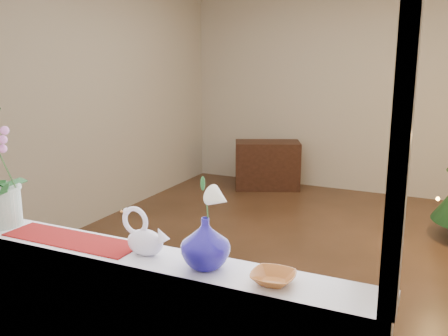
% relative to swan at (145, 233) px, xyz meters
% --- Properties ---
extents(ground, '(5.00, 5.00, 0.00)m').
position_rel_swan_xyz_m(ground, '(-0.04, 2.36, -1.02)').
color(ground, '#312114').
rests_on(ground, ground).
extents(wall_back, '(4.50, 0.10, 2.70)m').
position_rel_swan_xyz_m(wall_back, '(-0.04, 4.86, 0.33)').
color(wall_back, '#BEB6A6').
rests_on(wall_back, ground).
extents(wall_front, '(4.50, 0.10, 2.70)m').
position_rel_swan_xyz_m(wall_front, '(-0.04, -0.14, 0.33)').
color(wall_front, '#BEB6A6').
rests_on(wall_front, ground).
extents(wall_left, '(0.10, 5.00, 2.70)m').
position_rel_swan_xyz_m(wall_left, '(-2.29, 2.36, 0.33)').
color(wall_left, '#BEB6A6').
rests_on(wall_left, ground).
extents(windowsill, '(2.20, 0.26, 0.04)m').
position_rel_swan_xyz_m(windowsill, '(-0.04, -0.01, -0.12)').
color(windowsill, white).
rests_on(windowsill, window_apron).
extents(window_frame, '(2.22, 0.06, 1.60)m').
position_rel_swan_xyz_m(window_frame, '(-0.04, -0.11, 0.68)').
color(window_frame, white).
rests_on(window_frame, windowsill).
extents(runner, '(0.70, 0.20, 0.01)m').
position_rel_swan_xyz_m(runner, '(-0.42, -0.01, -0.10)').
color(runner, maroon).
rests_on(runner, windowsill).
extents(swan, '(0.25, 0.15, 0.20)m').
position_rel_swan_xyz_m(swan, '(0.00, 0.00, 0.00)').
color(swan, silver).
rests_on(swan, windowsill).
extents(blue_vase, '(0.30, 0.30, 0.25)m').
position_rel_swan_xyz_m(blue_vase, '(0.30, -0.01, 0.02)').
color(blue_vase, '#120B66').
rests_on(blue_vase, windowsill).
extents(lily, '(0.14, 0.08, 0.19)m').
position_rel_swan_xyz_m(lily, '(0.30, -0.01, 0.24)').
color(lily, white).
rests_on(lily, blue_vase).
extents(paperweight, '(0.09, 0.09, 0.08)m').
position_rel_swan_xyz_m(paperweight, '(0.30, -0.03, -0.06)').
color(paperweight, silver).
rests_on(paperweight, windowsill).
extents(amber_dish, '(0.15, 0.15, 0.04)m').
position_rel_swan_xyz_m(amber_dish, '(0.61, -0.03, -0.08)').
color(amber_dish, '#A95E25').
rests_on(amber_dish, windowsill).
extents(side_table, '(0.95, 0.74, 0.64)m').
position_rel_swan_xyz_m(side_table, '(-1.09, 4.47, -0.70)').
color(side_table, black).
rests_on(side_table, ground).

